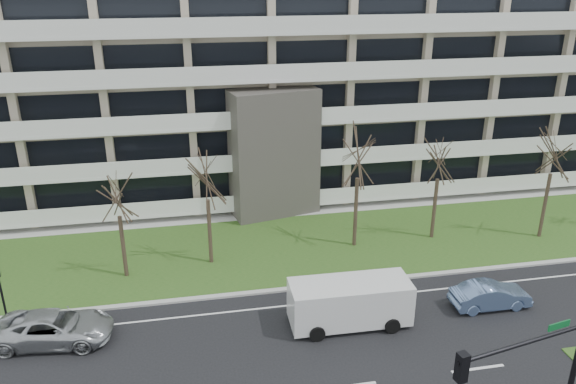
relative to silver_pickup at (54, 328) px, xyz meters
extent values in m
cube|color=#274F1A|center=(12.76, 7.36, -0.72)|extent=(90.00, 10.00, 0.06)
cube|color=#B2B2AD|center=(12.76, 2.36, -0.69)|extent=(90.00, 0.35, 0.12)
cube|color=#B2B2AD|center=(12.76, 12.86, -0.71)|extent=(90.00, 2.00, 0.08)
cube|color=white|center=(12.76, 0.86, -0.75)|extent=(90.00, 0.12, 0.01)
cube|color=#BCAE92|center=(12.76, 19.86, 6.75)|extent=(60.00, 12.00, 15.00)
cube|color=#4C4742|center=(12.76, 12.86, 3.75)|extent=(6.39, 3.69, 9.00)
cube|color=black|center=(12.76, 12.66, 1.25)|extent=(4.92, 1.19, 3.50)
cube|color=black|center=(12.76, 13.84, 1.35)|extent=(58.00, 0.10, 1.80)
cube|color=white|center=(12.76, 13.16, -0.15)|extent=(58.00, 1.40, 0.22)
cube|color=white|center=(12.76, 12.51, 0.45)|extent=(58.00, 0.08, 1.00)
cube|color=black|center=(12.76, 13.84, 4.35)|extent=(58.00, 0.10, 1.80)
cube|color=white|center=(12.76, 13.16, 2.85)|extent=(58.00, 1.40, 0.22)
cube|color=white|center=(12.76, 12.51, 3.45)|extent=(58.00, 0.08, 1.00)
cube|color=black|center=(12.76, 13.84, 7.35)|extent=(58.00, 0.10, 1.80)
cube|color=white|center=(12.76, 13.16, 5.85)|extent=(58.00, 1.40, 0.22)
cube|color=white|center=(12.76, 12.51, 6.45)|extent=(58.00, 0.08, 1.00)
cube|color=black|center=(12.76, 13.84, 10.35)|extent=(58.00, 0.10, 1.80)
cube|color=white|center=(12.76, 13.16, 8.85)|extent=(58.00, 1.40, 0.22)
cube|color=white|center=(12.76, 12.51, 9.45)|extent=(58.00, 0.08, 1.00)
cube|color=black|center=(12.76, 13.84, 13.35)|extent=(58.00, 0.10, 1.80)
cube|color=white|center=(12.76, 13.16, 11.85)|extent=(58.00, 1.40, 0.22)
cube|color=white|center=(12.76, 12.51, 12.45)|extent=(58.00, 0.08, 1.00)
imported|color=#B6B9BD|center=(0.00, 0.00, 0.00)|extent=(5.67, 3.12, 1.50)
imported|color=#6782B2|center=(21.76, -1.22, -0.07)|extent=(4.16, 1.47, 1.37)
cube|color=silver|center=(14.11, -1.25, 0.51)|extent=(5.97, 2.31, 2.09)
cube|color=black|center=(14.11, -1.25, 1.12)|extent=(5.53, 2.14, 0.77)
cube|color=silver|center=(16.91, -1.30, 0.35)|extent=(0.43, 2.09, 1.32)
cylinder|color=black|center=(12.22, -2.31, -0.37)|extent=(0.77, 0.29, 0.77)
cylinder|color=black|center=(12.26, -0.11, -0.37)|extent=(0.77, 0.29, 0.77)
cylinder|color=black|center=(15.96, -2.38, -0.37)|extent=(0.77, 0.29, 0.77)
cylinder|color=black|center=(16.00, -0.18, -0.37)|extent=(0.77, 0.29, 0.77)
cylinder|color=black|center=(16.62, -11.07, 4.93)|extent=(5.02, 1.14, 0.14)
cube|color=black|center=(14.31, -11.53, 4.74)|extent=(0.37, 0.37, 0.98)
sphere|color=red|center=(14.31, -11.53, 5.05)|extent=(0.20, 0.20, 0.20)
sphere|color=orange|center=(14.31, -11.53, 4.74)|extent=(0.20, 0.20, 0.20)
sphere|color=green|center=(14.31, -11.53, 4.42)|extent=(0.20, 0.20, 0.20)
cube|color=#0C5926|center=(17.96, -10.80, 5.23)|extent=(0.87, 0.21, 0.25)
cylinder|color=black|center=(-2.83, 2.45, 0.68)|extent=(0.11, 0.11, 2.86)
cylinder|color=#382B21|center=(2.85, 5.61, 1.14)|extent=(0.24, 0.24, 3.78)
cylinder|color=#382B21|center=(7.75, 6.30, 1.30)|extent=(0.24, 0.24, 4.10)
cylinder|color=#382B21|center=(16.87, 6.81, 1.55)|extent=(0.24, 0.24, 4.61)
cylinder|color=#382B21|center=(22.22, 6.94, 1.31)|extent=(0.24, 0.24, 4.13)
cylinder|color=#382B21|center=(29.25, 5.69, 1.47)|extent=(0.24, 0.24, 4.44)
camera|label=1|loc=(6.66, -23.86, 15.82)|focal=35.00mm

